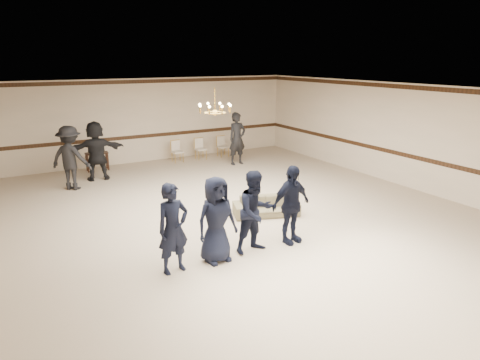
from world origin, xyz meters
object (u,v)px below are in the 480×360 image
object	(u,v)px
console_table	(97,162)
adult_left	(71,158)
boy_c	(255,212)
adult_mid	(96,151)
boy_b	(216,220)
adult_right	(237,139)
chandelier	(215,100)
banquet_chair_left	(177,152)
boy_d	(291,205)
banquet_chair_right	(223,147)
banquet_chair_mid	(201,149)
boy_a	(173,228)
settee	(266,206)

from	to	relation	value
console_table	adult_left	bearing A→B (deg)	-116.42
boy_c	adult_mid	size ratio (longest dim) A/B	0.88
boy_b	adult_right	size ratio (longest dim) A/B	0.88
boy_b	adult_mid	size ratio (longest dim) A/B	0.88
chandelier	banquet_chair_left	distance (m)	5.83
console_table	adult_mid	bearing A→B (deg)	-96.51
boy_d	chandelier	bearing A→B (deg)	88.26
banquet_chair_right	console_table	world-z (taller)	banquet_chair_right
adult_left	chandelier	bearing A→B (deg)	173.44
boy_b	boy_d	distance (m)	1.80
banquet_chair_left	boy_d	bearing A→B (deg)	-99.21
adult_left	adult_right	xyz separation A→B (m)	(6.00, 0.30, 0.00)
adult_left	banquet_chair_mid	world-z (taller)	adult_left
boy_a	adult_left	size ratio (longest dim) A/B	0.88
adult_right	boy_a	bearing A→B (deg)	-131.80
boy_b	banquet_chair_mid	bearing A→B (deg)	62.13
boy_a	boy_c	world-z (taller)	same
boy_d	banquet_chair_left	distance (m)	8.29
adult_left	boy_a	bearing A→B (deg)	137.89
banquet_chair_right	boy_d	bearing A→B (deg)	-109.41
boy_a	banquet_chair_right	bearing A→B (deg)	48.09
boy_c	adult_right	distance (m)	7.60
boy_a	adult_right	xyz separation A→B (m)	(5.15, 6.82, 0.12)
settee	adult_left	xyz separation A→B (m)	(-3.99, 4.86, 0.75)
adult_left	banquet_chair_left	world-z (taller)	adult_left
boy_c	settee	xyz separation A→B (m)	(1.34, 1.65, -0.63)
adult_mid	banquet_chair_right	world-z (taller)	adult_mid
banquet_chair_mid	banquet_chair_right	distance (m)	1.00
boy_a	banquet_chair_mid	distance (m)	9.31
settee	adult_mid	distance (m)	6.41
boy_b	banquet_chair_mid	world-z (taller)	boy_b
settee	banquet_chair_right	distance (m)	6.94
chandelier	adult_left	xyz separation A→B (m)	(-3.24, 3.48, -1.88)
chandelier	banquet_chair_mid	bearing A→B (deg)	70.16
boy_b	boy_d	world-z (taller)	same
boy_b	banquet_chair_right	bearing A→B (deg)	56.44
boy_b	adult_left	size ratio (longest dim) A/B	0.88
boy_d	boy_c	bearing A→B (deg)	172.42
adult_left	banquet_chair_mid	xyz separation A→B (m)	(5.12, 1.74, -0.57)
boy_c	banquet_chair_mid	distance (m)	8.63
adult_left	adult_mid	bearing A→B (deg)	-101.67
boy_d	adult_mid	distance (m)	7.69
boy_d	banquet_chair_right	xyz separation A→B (m)	(2.57, 8.26, -0.46)
chandelier	boy_c	world-z (taller)	chandelier
banquet_chair_left	adult_left	bearing A→B (deg)	-162.36
boy_c	banquet_chair_right	xyz separation A→B (m)	(3.47, 8.26, -0.46)
boy_a	banquet_chair_mid	bearing A→B (deg)	53.30
boy_a	banquet_chair_left	distance (m)	8.89
settee	banquet_chair_left	xyz separation A→B (m)	(0.13, 6.60, 0.17)
boy_a	adult_mid	bearing A→B (deg)	80.25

